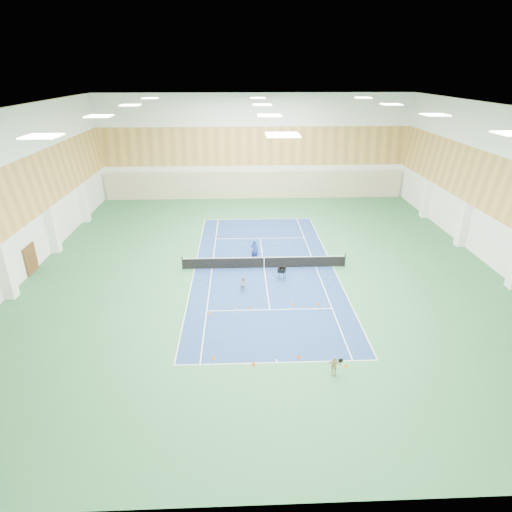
# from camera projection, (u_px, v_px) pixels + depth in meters

# --- Properties ---
(ground) EXTENTS (40.00, 40.00, 0.00)m
(ground) POSITION_uv_depth(u_px,v_px,m) (264.00, 268.00, 33.81)
(ground) COLOR #2B663B
(ground) RESTS_ON ground
(room_shell) EXTENTS (36.00, 40.00, 12.00)m
(room_shell) POSITION_uv_depth(u_px,v_px,m) (265.00, 194.00, 31.38)
(room_shell) COLOR white
(room_shell) RESTS_ON ground
(wood_cladding) EXTENTS (36.00, 40.00, 8.00)m
(wood_cladding) POSITION_uv_depth(u_px,v_px,m) (265.00, 167.00, 30.58)
(wood_cladding) COLOR tan
(wood_cladding) RESTS_ON room_shell
(ceiling_light_grid) EXTENTS (21.40, 25.40, 0.06)m
(ceiling_light_grid) POSITION_uv_depth(u_px,v_px,m) (265.00, 109.00, 28.99)
(ceiling_light_grid) COLOR white
(ceiling_light_grid) RESTS_ON room_shell
(court_surface) EXTENTS (10.97, 23.77, 0.01)m
(court_surface) POSITION_uv_depth(u_px,v_px,m) (264.00, 268.00, 33.80)
(court_surface) COLOR navy
(court_surface) RESTS_ON ground
(tennis_balls_scatter) EXTENTS (10.57, 22.77, 0.07)m
(tennis_balls_scatter) POSITION_uv_depth(u_px,v_px,m) (264.00, 267.00, 33.79)
(tennis_balls_scatter) COLOR #D7EE28
(tennis_balls_scatter) RESTS_ON ground
(tennis_net) EXTENTS (12.80, 0.10, 1.10)m
(tennis_net) POSITION_uv_depth(u_px,v_px,m) (264.00, 262.00, 33.58)
(tennis_net) COLOR black
(tennis_net) RESTS_ON ground
(back_curtain) EXTENTS (35.40, 0.16, 3.20)m
(back_curtain) POSITION_uv_depth(u_px,v_px,m) (255.00, 185.00, 51.21)
(back_curtain) COLOR #C6B793
(back_curtain) RESTS_ON ground
(door_left_b) EXTENTS (0.08, 1.80, 2.20)m
(door_left_b) POSITION_uv_depth(u_px,v_px,m) (31.00, 259.00, 32.70)
(door_left_b) COLOR #593319
(door_left_b) RESTS_ON ground
(coach) EXTENTS (0.80, 0.68, 1.85)m
(coach) POSITION_uv_depth(u_px,v_px,m) (255.00, 250.00, 34.72)
(coach) COLOR #213599
(coach) RESTS_ON ground
(child_court) EXTENTS (0.68, 0.64, 1.12)m
(child_court) POSITION_uv_depth(u_px,v_px,m) (244.00, 284.00, 30.08)
(child_court) COLOR #92939A
(child_court) RESTS_ON ground
(child_apron) EXTENTS (0.69, 0.35, 1.13)m
(child_apron) POSITION_uv_depth(u_px,v_px,m) (334.00, 366.00, 21.83)
(child_apron) COLOR tan
(child_apron) RESTS_ON ground
(ball_cart) EXTENTS (0.72, 0.72, 0.95)m
(ball_cart) POSITION_uv_depth(u_px,v_px,m) (282.00, 274.00, 31.74)
(ball_cart) COLOR black
(ball_cart) RESTS_ON ground
(cone_svc_a) EXTENTS (0.22, 0.22, 0.24)m
(cone_svc_a) POSITION_uv_depth(u_px,v_px,m) (209.00, 313.00, 27.42)
(cone_svc_a) COLOR orange
(cone_svc_a) RESTS_ON ground
(cone_svc_b) EXTENTS (0.18, 0.18, 0.20)m
(cone_svc_b) POSITION_uv_depth(u_px,v_px,m) (250.00, 307.00, 28.10)
(cone_svc_b) COLOR #F1490C
(cone_svc_b) RESTS_ON ground
(cone_svc_c) EXTENTS (0.20, 0.20, 0.22)m
(cone_svc_c) POSITION_uv_depth(u_px,v_px,m) (293.00, 304.00, 28.42)
(cone_svc_c) COLOR orange
(cone_svc_c) RESTS_ON ground
(cone_svc_d) EXTENTS (0.21, 0.21, 0.23)m
(cone_svc_d) POSITION_uv_depth(u_px,v_px,m) (318.00, 303.00, 28.54)
(cone_svc_d) COLOR #D74E0B
(cone_svc_d) RESTS_ON ground
(cone_base_a) EXTENTS (0.21, 0.21, 0.24)m
(cone_base_a) POSITION_uv_depth(u_px,v_px,m) (213.00, 357.00, 23.22)
(cone_base_a) COLOR orange
(cone_base_a) RESTS_ON ground
(cone_base_b) EXTENTS (0.21, 0.21, 0.23)m
(cone_base_b) POSITION_uv_depth(u_px,v_px,m) (254.00, 363.00, 22.73)
(cone_base_b) COLOR #FF4E0D
(cone_base_b) RESTS_ON ground
(cone_base_c) EXTENTS (0.23, 0.23, 0.25)m
(cone_base_c) POSITION_uv_depth(u_px,v_px,m) (299.00, 356.00, 23.30)
(cone_base_c) COLOR #E5410C
(cone_base_c) RESTS_ON ground
(cone_base_d) EXTENTS (0.18, 0.18, 0.20)m
(cone_base_d) POSITION_uv_depth(u_px,v_px,m) (346.00, 365.00, 22.62)
(cone_base_d) COLOR #D8650B
(cone_base_d) RESTS_ON ground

